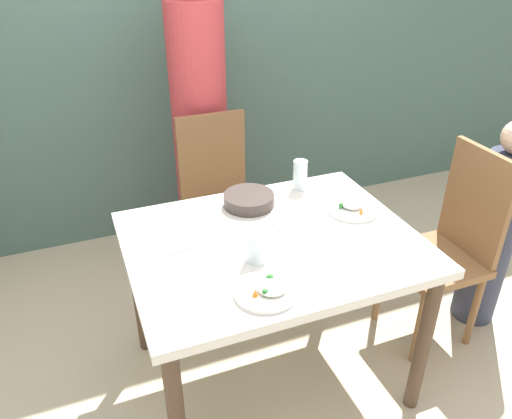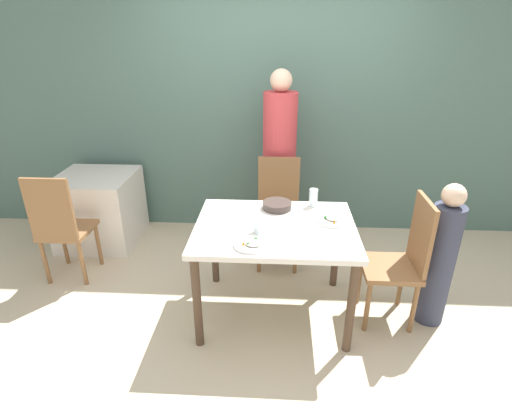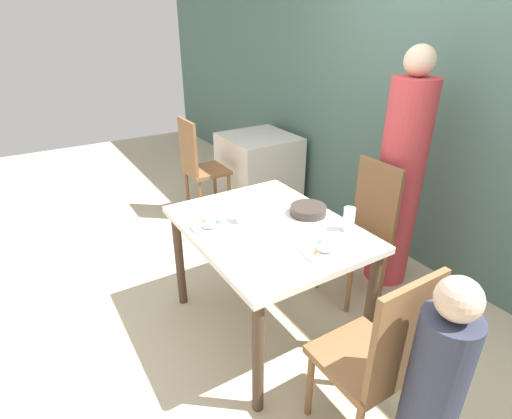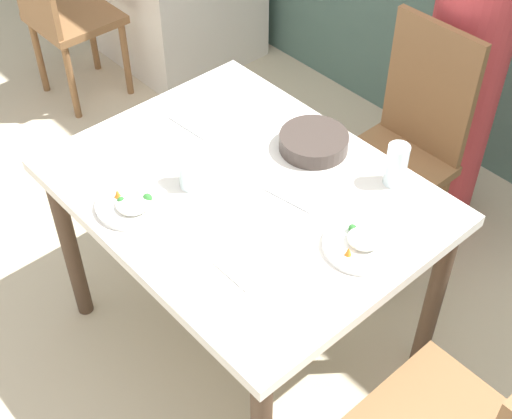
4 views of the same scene
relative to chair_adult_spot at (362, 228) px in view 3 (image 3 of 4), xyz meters
The scene contains 17 objects.
ground_plane 0.96m from the chair_adult_spot, 91.54° to the right, with size 10.00×10.00×0.00m, color beige.
wall_back 1.11m from the chair_adult_spot, 91.64° to the left, with size 10.00×0.06×2.70m.
dining_table 0.81m from the chair_adult_spot, 91.54° to the right, with size 1.15×0.90×0.76m.
chair_adult_spot is the anchor object (origin of this frame).
chair_child_spot 1.21m from the chair_adult_spot, 42.06° to the right, with size 0.40×0.40×0.99m.
person_adult 0.43m from the chair_adult_spot, 90.00° to the left, with size 0.31×0.31×1.73m.
person_child 1.43m from the chair_adult_spot, 34.74° to the right, with size 0.22×0.22×1.11m.
bowl_curry 0.57m from the chair_adult_spot, 91.24° to the right, with size 0.23×0.23×0.06m.
plate_rice_adult 0.86m from the chair_adult_spot, 61.11° to the right, with size 0.22×0.22×0.05m.
plate_rice_child 1.15m from the chair_adult_spot, 98.94° to the right, with size 0.22×0.22×0.05m.
glass_water_tall 0.60m from the chair_adult_spot, 57.66° to the right, with size 0.07×0.07×0.14m.
glass_water_short 0.96m from the chair_adult_spot, 98.40° to the right, with size 0.08×0.08×0.12m.
napkin_folded 1.05m from the chair_adult_spot, 76.82° to the right, with size 0.14×0.14×0.01m.
fork_steel 0.86m from the chair_adult_spot, 116.73° to the right, with size 0.18×0.03×0.01m.
spoon_steel 0.78m from the chair_adult_spot, 81.26° to the right, with size 0.18×0.05×0.01m.
background_table 1.86m from the chair_adult_spot, behind, with size 0.75×0.73×0.72m.
chair_background 1.89m from the chair_adult_spot, 166.59° to the right, with size 0.40×0.40×0.99m.
Camera 3 is at (1.75, -1.16, 1.89)m, focal length 28.00 mm.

